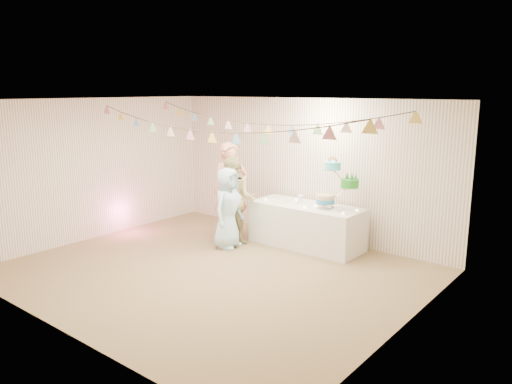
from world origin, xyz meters
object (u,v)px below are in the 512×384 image
Objects in this scene: table at (306,226)px; cake_stand at (336,185)px; person_adult_a at (231,192)px; person_adult_b at (235,201)px; person_child at (228,208)px.

table is 2.41× the size of cake_stand.
person_adult_b is at bearing -93.45° from person_adult_a.
person_child is (-1.59, -0.97, -0.45)m from cake_stand.
cake_stand is 1.92m from person_child.
table is 0.96m from cake_stand.
cake_stand is 0.59× the size of person_child.
table is at bearing 1.68° from person_adult_b.
table is at bearing -37.41° from person_adult_a.
person_adult_b is (0.23, -0.16, -0.12)m from person_adult_a.
person_child reaches higher than table.
cake_stand is 1.98m from person_adult_a.
cake_stand reaches higher than person_child.
table is at bearing -57.95° from person_child.
person_adult_b is (-1.64, -0.73, -0.37)m from cake_stand.
person_adult_a reaches higher than person_child.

